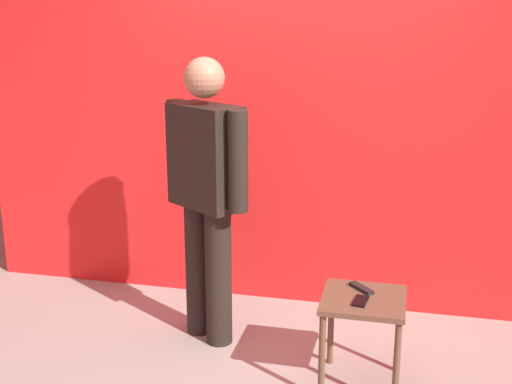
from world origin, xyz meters
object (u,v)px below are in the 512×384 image
object	(u,v)px
side_table	(363,313)
tv_remote	(361,288)
cell_phone	(360,301)
standing_person	(207,187)

from	to	relation	value
side_table	tv_remote	distance (m)	0.15
side_table	cell_phone	world-z (taller)	cell_phone
cell_phone	tv_remote	world-z (taller)	tv_remote
standing_person	side_table	xyz separation A→B (m)	(0.99, -0.35, -0.56)
standing_person	side_table	size ratio (longest dim) A/B	3.36
standing_person	cell_phone	bearing A→B (deg)	-22.88
tv_remote	cell_phone	bearing A→B (deg)	-130.37
standing_person	cell_phone	world-z (taller)	standing_person
standing_person	side_table	bearing A→B (deg)	-19.58
standing_person	cell_phone	size ratio (longest dim) A/B	12.31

